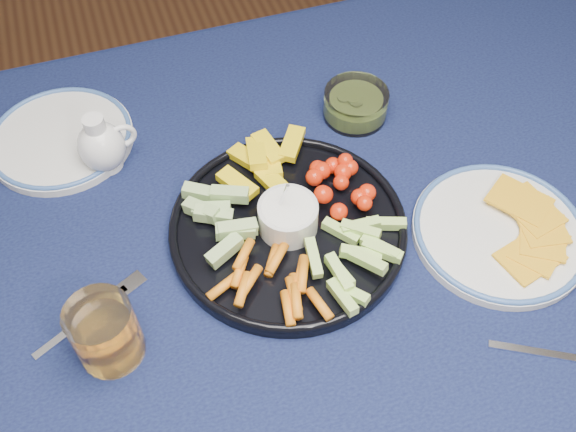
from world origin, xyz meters
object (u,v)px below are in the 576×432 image
object	(u,v)px
cheese_plate	(500,230)
crudite_platter	(286,225)
side_plate_extra	(61,138)
creamer_pitcher	(102,146)
pickle_bowl	(356,105)
juice_tumbler	(106,335)
dining_table	(262,299)

from	to	relation	value
cheese_plate	crudite_platter	bearing A→B (deg)	160.49
side_plate_extra	creamer_pitcher	bearing A→B (deg)	-48.68
crudite_platter	cheese_plate	size ratio (longest dim) A/B	1.37
cheese_plate	side_plate_extra	world-z (taller)	cheese_plate
creamer_pitcher	pickle_bowl	size ratio (longest dim) A/B	0.95
crudite_platter	cheese_plate	bearing A→B (deg)	-19.51
cheese_plate	side_plate_extra	distance (m)	0.68
crudite_platter	creamer_pitcher	size ratio (longest dim) A/B	3.40
pickle_bowl	juice_tumbler	size ratio (longest dim) A/B	1.09
creamer_pitcher	dining_table	bearing A→B (deg)	-56.61
pickle_bowl	juice_tumbler	xyz separation A→B (m)	(-0.44, -0.29, 0.02)
creamer_pitcher	cheese_plate	xyz separation A→B (m)	(0.50, -0.31, -0.03)
pickle_bowl	juice_tumbler	world-z (taller)	juice_tumbler
crudite_platter	side_plate_extra	size ratio (longest dim) A/B	1.49
crudite_platter	pickle_bowl	bearing A→B (deg)	46.27
creamer_pitcher	juice_tumbler	size ratio (longest dim) A/B	1.03
cheese_plate	creamer_pitcher	bearing A→B (deg)	148.25
dining_table	pickle_bowl	size ratio (longest dim) A/B	16.02
dining_table	juice_tumbler	bearing A→B (deg)	-164.53
crudite_platter	cheese_plate	xyz separation A→B (m)	(0.28, -0.10, -0.01)
creamer_pitcher	side_plate_extra	size ratio (longest dim) A/B	0.44
pickle_bowl	side_plate_extra	world-z (taller)	pickle_bowl
creamer_pitcher	crudite_platter	bearing A→B (deg)	-43.82
crudite_platter	creamer_pitcher	distance (m)	0.31
creamer_pitcher	pickle_bowl	distance (m)	0.40
juice_tumbler	side_plate_extra	size ratio (longest dim) A/B	0.42
cheese_plate	side_plate_extra	xyz separation A→B (m)	(-0.56, 0.38, -0.00)
crudite_platter	side_plate_extra	bearing A→B (deg)	135.03
crudite_platter	pickle_bowl	distance (m)	0.26
dining_table	cheese_plate	size ratio (longest dim) A/B	6.82
dining_table	juice_tumbler	distance (m)	0.25
cheese_plate	dining_table	bearing A→B (deg)	170.36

